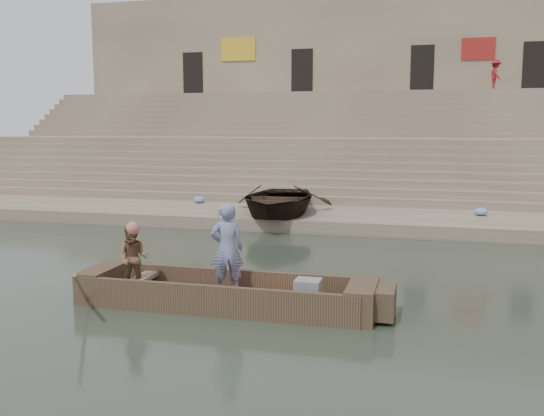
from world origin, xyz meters
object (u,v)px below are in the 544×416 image
at_px(pedestrian, 496,75).
at_px(television, 307,290).
at_px(beached_rowboat, 278,200).
at_px(rowing_man, 133,258).
at_px(standing_man, 227,249).
at_px(main_rowboat, 225,301).

bearing_deg(pedestrian, television, 156.63).
bearing_deg(beached_rowboat, rowing_man, -97.78).
xyz_separation_m(standing_man, television, (1.55, -0.10, -0.66)).
height_order(standing_man, television, standing_man).
bearing_deg(television, main_rowboat, 180.00).
xyz_separation_m(main_rowboat, television, (1.57, 0.00, 0.31)).
bearing_deg(main_rowboat, pedestrian, 73.85).
height_order(main_rowboat, pedestrian, pedestrian).
height_order(main_rowboat, standing_man, standing_man).
distance_m(rowing_man, television, 3.38).
height_order(beached_rowboat, pedestrian, pedestrian).
bearing_deg(television, rowing_man, -177.24).
relative_size(beached_rowboat, pedestrian, 3.06).
bearing_deg(beached_rowboat, television, -77.35).
bearing_deg(pedestrian, rowing_man, 149.29).
height_order(standing_man, rowing_man, standing_man).
relative_size(main_rowboat, beached_rowboat, 1.04).
xyz_separation_m(standing_man, rowing_man, (-1.79, -0.26, -0.23)).
bearing_deg(main_rowboat, beached_rowboat, 97.91).
relative_size(television, pedestrian, 0.29).
xyz_separation_m(standing_man, beached_rowboat, (-1.28, 9.02, -0.19)).
relative_size(main_rowboat, pedestrian, 3.19).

